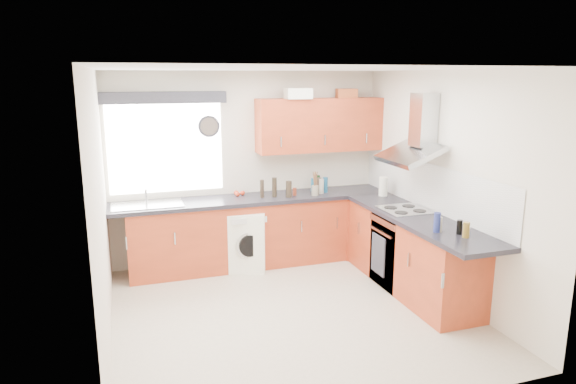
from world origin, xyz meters
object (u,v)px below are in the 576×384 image
object	(u,v)px
extractor_hood	(417,136)
upper_cabinets	(320,125)
oven	(403,250)
washing_machine	(245,240)

from	to	relation	value
extractor_hood	upper_cabinets	distance (m)	1.48
extractor_hood	upper_cabinets	world-z (taller)	upper_cabinets
oven	extractor_hood	size ratio (longest dim) A/B	1.09
upper_cabinets	washing_machine	bearing A→B (deg)	-168.44
washing_machine	extractor_hood	bearing A→B (deg)	-14.25
extractor_hood	washing_machine	size ratio (longest dim) A/B	1.02
upper_cabinets	washing_machine	distance (m)	1.81
washing_machine	oven	bearing A→B (deg)	-15.79
oven	extractor_hood	bearing A→B (deg)	-0.00
extractor_hood	upper_cabinets	bearing A→B (deg)	116.13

